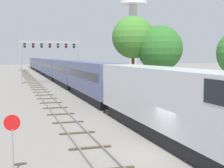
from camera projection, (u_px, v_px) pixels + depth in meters
name	position (u px, v px, depth m)	size (l,w,h in m)	color
ground_plane	(157.00, 153.00, 18.98)	(400.00, 400.00, 0.00)	gray
track_main	(55.00, 80.00, 76.64)	(2.60, 200.00, 0.16)	slate
track_near	(38.00, 88.00, 55.99)	(2.60, 160.00, 0.16)	slate
passenger_train	(52.00, 68.00, 81.15)	(3.04, 142.49, 4.80)	silver
signal_gantry	(50.00, 51.00, 66.14)	(12.10, 0.49, 8.96)	#999BA0
water_tower	(133.00, 6.00, 103.17)	(8.73, 8.73, 27.85)	beige
stop_sign	(12.00, 136.00, 15.34)	(0.76, 0.08, 2.88)	gray
trackside_tree_left	(160.00, 48.00, 55.59)	(7.77, 7.77, 10.77)	brown
trackside_tree_mid	(133.00, 37.00, 56.23)	(7.30, 7.30, 12.44)	brown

